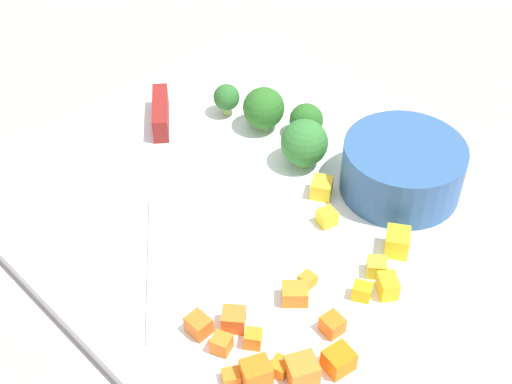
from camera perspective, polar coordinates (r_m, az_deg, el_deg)
ground_plane at (r=0.58m, az=-0.00°, el=-1.60°), size 4.00×4.00×0.00m
cutting_board at (r=0.58m, az=-0.00°, el=-1.17°), size 0.40×0.36×0.01m
prep_bowl at (r=0.58m, az=11.72°, el=1.87°), size 0.10×0.10×0.04m
chef_knife at (r=0.61m, az=-7.70°, el=3.33°), size 0.23×0.19×0.02m
carrot_dice_0 at (r=0.51m, az=4.18°, el=-7.09°), size 0.01×0.01×0.01m
carrot_dice_1 at (r=0.46m, az=-2.02°, el=-14.68°), size 0.01×0.02×0.01m
carrot_dice_2 at (r=0.47m, az=-2.80°, el=-12.13°), size 0.02×0.02×0.01m
carrot_dice_3 at (r=0.48m, az=6.18°, el=-10.59°), size 0.02×0.01×0.01m
carrot_dice_4 at (r=0.47m, az=6.69°, el=-13.32°), size 0.02×0.02×0.02m
carrot_dice_5 at (r=0.50m, az=3.16°, el=-8.21°), size 0.02×0.02×0.01m
carrot_dice_6 at (r=0.48m, az=-0.22°, el=-11.76°), size 0.02×0.02×0.01m
carrot_dice_7 at (r=0.48m, az=-1.83°, el=-10.23°), size 0.02×0.02×0.01m
carrot_dice_8 at (r=0.46m, az=3.73°, el=-14.14°), size 0.02×0.03×0.02m
carrot_dice_9 at (r=0.48m, az=-4.66°, el=-10.66°), size 0.02×0.01×0.01m
carrot_dice_10 at (r=0.47m, az=1.93°, el=-13.90°), size 0.01×0.02×0.01m
carrot_dice_11 at (r=0.46m, az=0.00°, el=-14.43°), size 0.02×0.02×0.02m
pepper_dice_0 at (r=0.58m, az=5.32°, el=0.34°), size 0.02×0.02×0.01m
pepper_dice_1 at (r=0.51m, az=8.54°, el=-7.93°), size 0.02×0.02×0.01m
pepper_dice_2 at (r=0.54m, az=11.32°, el=-3.98°), size 0.03×0.03×0.02m
pepper_dice_3 at (r=0.55m, az=5.73°, el=-2.05°), size 0.02×0.02×0.01m
pepper_dice_4 at (r=0.52m, az=9.71°, el=-6.00°), size 0.02×0.02×0.01m
pepper_dice_5 at (r=0.51m, az=10.87°, el=-7.19°), size 0.02×0.02×0.02m
broccoli_floret_0 at (r=0.66m, az=-2.39°, el=7.59°), size 0.02×0.02×0.03m
broccoli_floret_1 at (r=0.59m, az=3.92°, el=3.95°), size 0.04×0.04×0.04m
broccoli_floret_2 at (r=0.64m, az=0.62°, el=6.75°), size 0.04×0.04×0.04m
broccoli_floret_3 at (r=0.63m, az=4.08°, el=5.77°), size 0.03×0.03×0.03m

